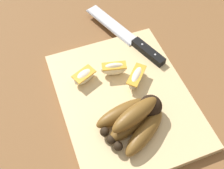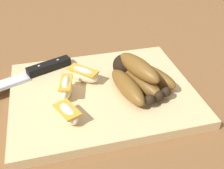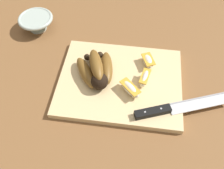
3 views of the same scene
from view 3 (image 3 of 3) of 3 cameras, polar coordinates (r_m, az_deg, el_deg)
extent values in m
plane|color=brown|center=(0.74, 0.42, 0.35)|extent=(6.00, 6.00, 0.00)
cube|color=#DBBC84|center=(0.72, 1.87, 0.37)|extent=(0.37, 0.29, 0.02)
sphere|color=black|center=(0.68, -2.98, 0.76)|extent=(0.05, 0.05, 0.05)
ellipsoid|color=brown|center=(0.72, -1.29, 4.00)|extent=(0.06, 0.13, 0.04)
sphere|color=black|center=(0.76, -2.88, 7.06)|extent=(0.02, 0.02, 0.02)
ellipsoid|color=brown|center=(0.72, -3.73, 3.58)|extent=(0.08, 0.13, 0.04)
sphere|color=black|center=(0.76, -4.51, 6.83)|extent=(0.02, 0.02, 0.02)
ellipsoid|color=brown|center=(0.72, -6.18, 3.14)|extent=(0.10, 0.12, 0.04)
sphere|color=black|center=(0.76, -5.95, 6.51)|extent=(0.02, 0.02, 0.02)
ellipsoid|color=brown|center=(0.69, -3.77, 4.72)|extent=(0.08, 0.12, 0.04)
cube|color=silver|center=(0.71, 20.18, -4.19)|extent=(0.18, 0.10, 0.00)
cube|color=#99999E|center=(0.72, 19.74, -3.07)|extent=(0.17, 0.07, 0.00)
cube|color=black|center=(0.66, 9.64, -6.44)|extent=(0.10, 0.06, 0.02)
cylinder|color=#B2B2B7|center=(0.64, 7.87, -6.46)|extent=(0.01, 0.01, 0.00)
cylinder|color=#B2B2B7|center=(0.66, 11.61, -5.61)|extent=(0.01, 0.01, 0.00)
ellipsoid|color=#F4E5C1|center=(0.71, 7.79, 1.64)|extent=(0.03, 0.07, 0.04)
cube|color=gold|center=(0.70, 7.90, 2.25)|extent=(0.03, 0.06, 0.00)
ellipsoid|color=#F4E5C1|center=(0.68, 4.29, -1.05)|extent=(0.07, 0.07, 0.03)
cube|color=gold|center=(0.67, 4.34, -0.55)|extent=(0.06, 0.06, 0.00)
ellipsoid|color=#F4E5C1|center=(0.75, 8.56, 5.49)|extent=(0.05, 0.06, 0.03)
cube|color=gold|center=(0.75, 8.64, 5.96)|extent=(0.05, 0.06, 0.00)
cylinder|color=#A8B7AD|center=(0.94, -17.12, 12.78)|extent=(0.06, 0.06, 0.01)
torus|color=#A8B7AD|center=(0.91, -17.75, 14.68)|extent=(0.12, 0.12, 0.01)
cone|color=#A8B7AD|center=(0.93, -17.46, 13.81)|extent=(0.10, 0.10, 0.05)
camera|label=1|loc=(0.67, -35.05, 46.34)|focal=45.79mm
camera|label=2|loc=(0.90, 14.05, 37.82)|focal=43.79mm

